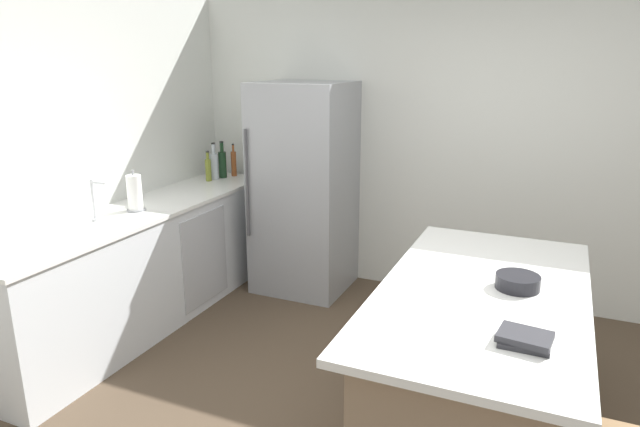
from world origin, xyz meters
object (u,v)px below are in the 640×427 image
Objects in this scene: sink_faucet at (95,200)px; mixing_bowl at (518,282)px; paper_towel_roll at (135,193)px; olive_oil_bottle at (208,169)px; wine_bottle at (222,163)px; kitchen_island at (476,368)px; cookbook_stack at (525,339)px; soda_bottle at (214,165)px; vinegar_bottle at (234,163)px; refrigerator at (304,188)px.

sink_faucet is 1.35× the size of mixing_bowl.
mixing_bowl is at bearing -6.94° from paper_towel_roll.
olive_oil_bottle is at bearing 153.55° from mixing_bowl.
sink_faucet is 1.59m from wine_bottle.
cookbook_stack reaches higher than kitchen_island.
paper_towel_roll reaches higher than kitchen_island.
mixing_bowl is at bearing -27.90° from soda_bottle.
mixing_bowl is (0.16, 0.08, 0.49)m from kitchen_island.
soda_bottle is at bearing -114.40° from vinegar_bottle.
paper_towel_roll is at bearing -85.90° from soda_bottle.
paper_towel_roll is at bearing 170.96° from kitchen_island.
mixing_bowl is (2.83, -0.01, -0.14)m from sink_faucet.
refrigerator reaches higher than olive_oil_bottle.
kitchen_island is at bearing -9.04° from paper_towel_roll.
refrigerator reaches higher than kitchen_island.
soda_bottle reaches higher than paper_towel_roll.
kitchen_island is at bearing -153.48° from mixing_bowl.
vinegar_bottle is at bearing 71.44° from olive_oil_bottle.
soda_bottle is at bearing -109.24° from wine_bottle.
cookbook_stack is (2.84, -0.93, -0.13)m from paper_towel_roll.
mixing_bowl is (2.77, -0.34, -0.12)m from paper_towel_roll.
soda_bottle is at bearing 90.85° from sink_faucet.
kitchen_island is 3.21m from wine_bottle.
paper_towel_roll is (-2.61, 0.42, 0.60)m from kitchen_island.
vinegar_bottle is 3.25m from mixing_bowl.
sink_faucet is 2.83m from mixing_bowl.
wine_bottle is 0.19m from olive_oil_bottle.
sink_faucet is 1.50m from soda_bottle.
cookbook_stack is (2.84, -2.30, -0.12)m from vinegar_bottle.
refrigerator is at bearing -4.13° from wine_bottle.
olive_oil_bottle is at bearing -93.93° from soda_bottle.
olive_oil_bottle is at bearing 150.95° from kitchen_island.
sink_faucet is 0.87× the size of soda_bottle.
mixing_bowl is at bearing -31.76° from vinegar_bottle.
soda_bottle is 3.61m from cookbook_stack.
kitchen_island is 3.14m from olive_oil_bottle.
cookbook_stack is at bearing -37.14° from wine_bottle.
mixing_bowl is (2.86, -1.42, -0.10)m from olive_oil_bottle.
sink_faucet is 0.86× the size of wine_bottle.
vinegar_bottle is 3.65m from cookbook_stack.
wine_bottle is (-0.05, 1.26, 0.00)m from paper_towel_roll.
paper_towel_roll reaches higher than mixing_bowl.
mixing_bowl is (-0.08, 0.59, 0.01)m from cookbook_stack.
vinegar_bottle is 0.90× the size of wine_bottle.
refrigerator is (-1.77, 1.62, 0.46)m from kitchen_island.
mixing_bowl is (2.82, -1.60, -0.12)m from wine_bottle.
soda_bottle is (-0.09, -0.20, 0.01)m from vinegar_bottle.
refrigerator is 0.86m from vinegar_bottle.
wine_bottle is 3.63m from cookbook_stack.
olive_oil_bottle is 1.26× the size of mixing_bowl.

